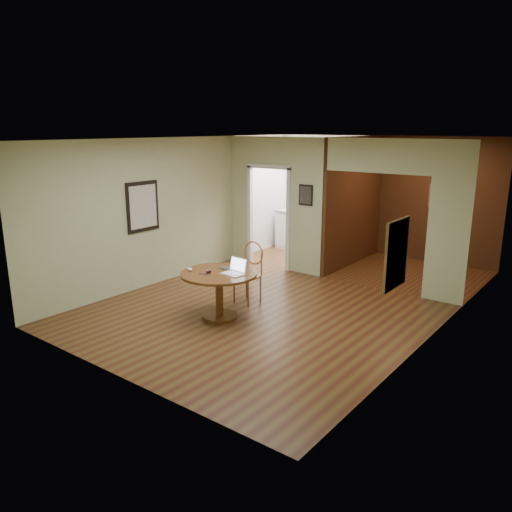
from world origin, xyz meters
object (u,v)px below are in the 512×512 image
Objects in this scene: dining_table at (219,284)px; closed_laptop at (226,269)px; chair at (250,269)px; open_laptop at (235,269)px.

dining_table is 0.27m from closed_laptop.
dining_table is 0.87m from chair.
chair is 3.28× the size of closed_laptop.
open_laptop is (0.32, -0.75, 0.22)m from chair.
closed_laptop is at bearing 90.90° from dining_table.
dining_table is at bearing -149.24° from open_laptop.
chair is (-0.08, 0.87, 0.03)m from dining_table.
open_laptop is at bearing -6.72° from closed_laptop.
closed_laptop is at bearing 170.40° from open_laptop.
open_laptop reaches higher than dining_table.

